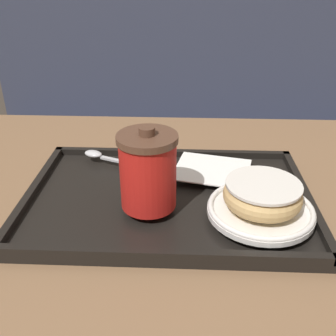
% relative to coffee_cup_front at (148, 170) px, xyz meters
% --- Properties ---
extents(booth_bench, '(1.62, 0.44, 1.00)m').
position_rel_coffee_cup_front_xyz_m(booth_bench, '(0.12, 0.92, -0.50)').
color(booth_bench, '#33384C').
rests_on(booth_bench, ground_plane).
extents(cafe_table, '(1.08, 0.75, 0.73)m').
position_rel_coffee_cup_front_xyz_m(cafe_table, '(0.03, 0.05, -0.23)').
color(cafe_table, '#846042').
rests_on(cafe_table, ground_plane).
extents(serving_tray, '(0.45, 0.31, 0.02)m').
position_rel_coffee_cup_front_xyz_m(serving_tray, '(0.03, 0.04, -0.07)').
color(serving_tray, black).
rests_on(serving_tray, cafe_table).
extents(napkin_paper, '(0.15, 0.13, 0.00)m').
position_rel_coffee_cup_front_xyz_m(napkin_paper, '(0.10, 0.11, -0.06)').
color(napkin_paper, white).
rests_on(napkin_paper, serving_tray).
extents(coffee_cup_front, '(0.09, 0.09, 0.12)m').
position_rel_coffee_cup_front_xyz_m(coffee_cup_front, '(0.00, 0.00, 0.00)').
color(coffee_cup_front, red).
rests_on(coffee_cup_front, serving_tray).
extents(plate_with_chocolate_donut, '(0.15, 0.15, 0.01)m').
position_rel_coffee_cup_front_xyz_m(plate_with_chocolate_donut, '(0.16, -0.02, -0.05)').
color(plate_with_chocolate_donut, white).
rests_on(plate_with_chocolate_donut, serving_tray).
extents(donut_chocolate_glazed, '(0.11, 0.11, 0.04)m').
position_rel_coffee_cup_front_xyz_m(donut_chocolate_glazed, '(0.16, -0.02, -0.02)').
color(donut_chocolate_glazed, '#DBB270').
rests_on(donut_chocolate_glazed, plate_with_chocolate_donut).
extents(spoon, '(0.14, 0.07, 0.01)m').
position_rel_coffee_cup_front_xyz_m(spoon, '(-0.10, 0.15, -0.05)').
color(spoon, silver).
rests_on(spoon, serving_tray).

